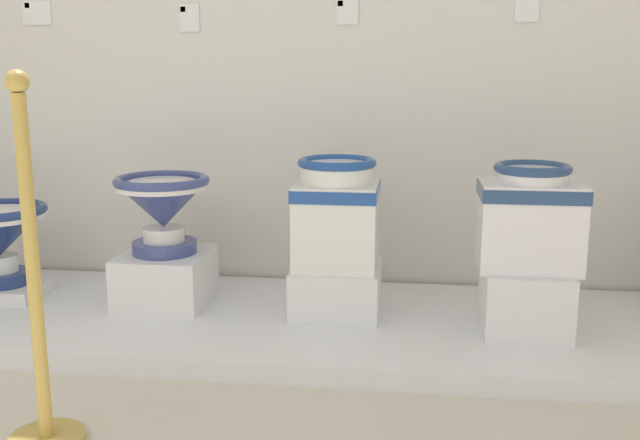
# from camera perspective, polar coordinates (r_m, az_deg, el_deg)

# --- Properties ---
(display_platform) EXTENTS (3.72, 1.03, 0.08)m
(display_platform) POSITION_cam_1_polar(r_m,az_deg,el_deg) (3.04, 1.04, -8.26)
(display_platform) COLOR white
(display_platform) RESTS_ON ground_plane
(plinth_block_pale_glazed) EXTENTS (0.36, 0.28, 0.06)m
(plinth_block_pale_glazed) POSITION_cam_1_polar(r_m,az_deg,el_deg) (3.57, -23.50, -5.03)
(plinth_block_pale_glazed) COLOR white
(plinth_block_pale_glazed) RESTS_ON display_platform
(plinth_block_leftmost) EXTENTS (0.37, 0.39, 0.22)m
(plinth_block_leftmost) POSITION_cam_1_polar(r_m,az_deg,el_deg) (3.23, -11.96, -4.46)
(plinth_block_leftmost) COLOR white
(plinth_block_leftmost) RESTS_ON display_platform
(antique_toilet_leftmost) EXTENTS (0.40, 0.40, 0.33)m
(antique_toilet_leftmost) POSITION_cam_1_polar(r_m,az_deg,el_deg) (3.16, -12.21, 1.27)
(antique_toilet_leftmost) COLOR #3B4783
(antique_toilet_leftmost) RESTS_ON plinth_block_leftmost
(plinth_block_rightmost) EXTENTS (0.36, 0.36, 0.20)m
(plinth_block_rightmost) POSITION_cam_1_polar(r_m,az_deg,el_deg) (3.06, 1.29, -5.40)
(plinth_block_rightmost) COLOR white
(plinth_block_rightmost) RESTS_ON display_platform
(antique_toilet_rightmost) EXTENTS (0.34, 0.34, 0.45)m
(antique_toilet_rightmost) POSITION_cam_1_polar(r_m,az_deg,el_deg) (2.98, 1.32, 0.75)
(antique_toilet_rightmost) COLOR white
(antique_toilet_rightmost) RESTS_ON plinth_block_rightmost
(plinth_block_squat_floral) EXTENTS (0.32, 0.35, 0.25)m
(plinth_block_squat_floral) POSITION_cam_1_polar(r_m,az_deg,el_deg) (2.95, 15.73, -5.96)
(plinth_block_squat_floral) COLOR white
(plinth_block_squat_floral) RESTS_ON display_platform
(antique_toilet_squat_floral) EXTENTS (0.38, 0.29, 0.40)m
(antique_toilet_squat_floral) POSITION_cam_1_polar(r_m,az_deg,el_deg) (2.87, 16.10, 0.43)
(antique_toilet_squat_floral) COLOR white
(antique_toilet_squat_floral) RESTS_ON plinth_block_squat_floral
(info_placard_first) EXTENTS (0.14, 0.01, 0.11)m
(info_placard_first) POSITION_cam_1_polar(r_m,az_deg,el_deg) (3.82, -21.30, 14.88)
(info_placard_first) COLOR white
(info_placard_second) EXTENTS (0.09, 0.01, 0.13)m
(info_placard_second) POSITION_cam_1_polar(r_m,az_deg,el_deg) (3.53, -10.19, 15.34)
(info_placard_second) COLOR white
(info_placard_third) EXTENTS (0.10, 0.01, 0.11)m
(info_placard_third) POSITION_cam_1_polar(r_m,az_deg,el_deg) (3.39, 2.13, 16.02)
(info_placard_third) COLOR white
(info_placard_fourth) EXTENTS (0.10, 0.01, 0.14)m
(info_placard_fourth) POSITION_cam_1_polar(r_m,az_deg,el_deg) (3.41, 15.88, 15.89)
(info_placard_fourth) COLOR white
(stanchion_post_near_left) EXTENTS (0.22, 0.22, 1.08)m
(stanchion_post_near_left) POSITION_cam_1_polar(r_m,az_deg,el_deg) (2.25, -21.23, -7.56)
(stanchion_post_near_left) COLOR #B89440
(stanchion_post_near_left) RESTS_ON ground_plane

